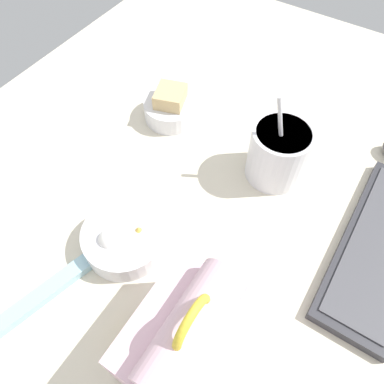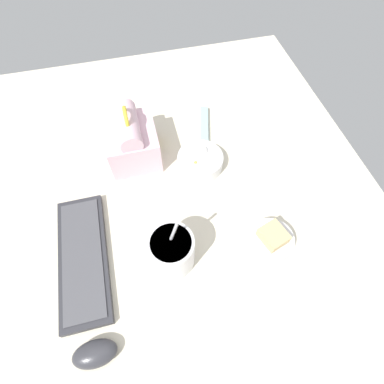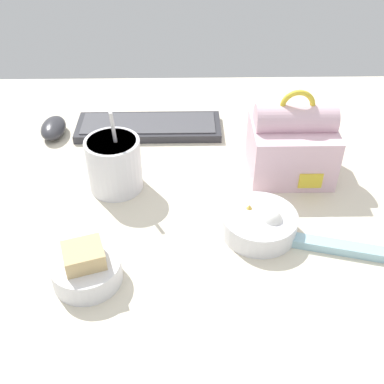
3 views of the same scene
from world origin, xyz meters
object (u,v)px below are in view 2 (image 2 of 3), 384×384
(keyboard, at_px, (83,258))
(computer_mouse, at_px, (95,354))
(bento_bowl_sandwich, at_px, (271,240))
(chopstick_case, at_px, (204,129))
(soup_cup, at_px, (172,251))
(lunch_bag, at_px, (132,140))
(bento_bowl_snacks, at_px, (200,161))

(keyboard, xyz_separation_m, computer_mouse, (-0.22, -0.01, 0.01))
(bento_bowl_sandwich, height_order, chopstick_case, bento_bowl_sandwich)
(soup_cup, height_order, chopstick_case, soup_cup)
(computer_mouse, bearing_deg, lunch_bag, -16.82)
(bento_bowl_snacks, bearing_deg, lunch_bag, 65.02)
(keyboard, relative_size, lunch_bag, 1.80)
(lunch_bag, height_order, soup_cup, lunch_bag)
(lunch_bag, relative_size, bento_bowl_snacks, 1.40)
(lunch_bag, height_order, bento_bowl_sandwich, lunch_bag)
(soup_cup, bearing_deg, chopstick_case, -25.20)
(bento_bowl_snacks, bearing_deg, bento_bowl_sandwich, -159.78)
(bento_bowl_sandwich, height_order, bento_bowl_snacks, bento_bowl_sandwich)
(keyboard, height_order, soup_cup, soup_cup)
(keyboard, bearing_deg, computer_mouse, -176.06)
(lunch_bag, relative_size, bento_bowl_sandwich, 1.68)
(bento_bowl_snacks, distance_m, computer_mouse, 0.54)
(keyboard, xyz_separation_m, lunch_bag, (0.29, -0.17, 0.06))
(bento_bowl_sandwich, xyz_separation_m, chopstick_case, (0.41, 0.06, -0.02))
(keyboard, relative_size, chopstick_case, 1.74)
(lunch_bag, bearing_deg, keyboard, 150.12)
(bento_bowl_sandwich, relative_size, chopstick_case, 0.58)
(lunch_bag, xyz_separation_m, bento_bowl_snacks, (-0.08, -0.18, -0.05))
(computer_mouse, bearing_deg, bento_bowl_sandwich, -71.92)
(lunch_bag, bearing_deg, soup_cup, -172.97)
(lunch_bag, bearing_deg, bento_bowl_sandwich, -142.28)
(soup_cup, height_order, bento_bowl_snacks, soup_cup)
(lunch_bag, distance_m, soup_cup, 0.35)
(soup_cup, xyz_separation_m, computer_mouse, (-0.16, 0.20, -0.04))
(keyboard, distance_m, chopstick_case, 0.52)
(bento_bowl_snacks, distance_m, chopstick_case, 0.14)
(keyboard, xyz_separation_m, bento_bowl_sandwich, (-0.07, -0.45, 0.02))
(soup_cup, distance_m, bento_bowl_sandwich, 0.24)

